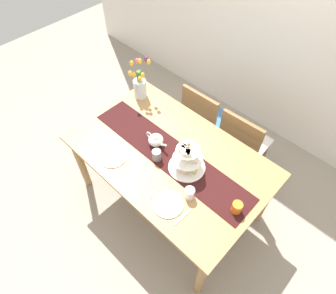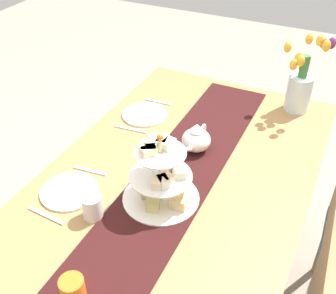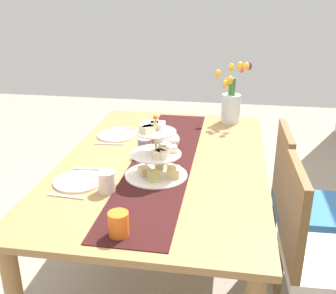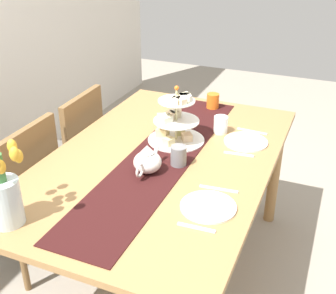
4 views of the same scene
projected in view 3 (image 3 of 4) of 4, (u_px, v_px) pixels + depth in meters
The scene contains 17 objects.
ground_plane at pixel (164, 280), 2.41m from camera, with size 8.00×8.00×0.00m, color gray.
dining_table at pixel (163, 177), 2.16m from camera, with size 1.68×1.06×0.78m.
chair_left at pixel (300, 199), 2.30m from camera, with size 0.43×0.43×0.91m.
chair_right at pixel (315, 249), 1.85m from camera, with size 0.44×0.44×0.91m.
table_runner at pixel (163, 160), 2.12m from camera, with size 1.57×0.31×0.00m, color black.
tiered_cake_stand at pixel (157, 155), 1.90m from camera, with size 0.30×0.30×0.30m.
teapot at pixel (168, 139), 2.24m from camera, with size 0.24×0.13×0.14m.
tulip_vase at pixel (231, 101), 2.67m from camera, with size 0.18×0.23×0.41m.
dinner_plate_left at pixel (116, 135), 2.46m from camera, with size 0.23×0.23×0.01m, color white.
fork_left at pixel (123, 128), 2.60m from camera, with size 0.02×0.15×0.01m, color silver.
knife_left at pixel (109, 144), 2.33m from camera, with size 0.01×0.17×0.01m, color silver.
dinner_plate_right at pixel (78, 181), 1.88m from camera, with size 0.23×0.23×0.01m, color white.
fork_right at pixel (89, 169), 2.01m from camera, with size 0.02×0.15×0.01m, color silver.
knife_right at pixel (66, 196), 1.75m from camera, with size 0.01×0.17×0.01m, color silver.
mug_grey at pixel (145, 147), 2.16m from camera, with size 0.08×0.08×0.10m, color slate.
mug_white_text at pixel (106, 182), 1.78m from camera, with size 0.08×0.08×0.10m, color white.
mug_orange at pixel (119, 224), 1.46m from camera, with size 0.08×0.08×0.10m, color orange.
Camera 3 is at (1.91, 0.34, 1.63)m, focal length 43.18 mm.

